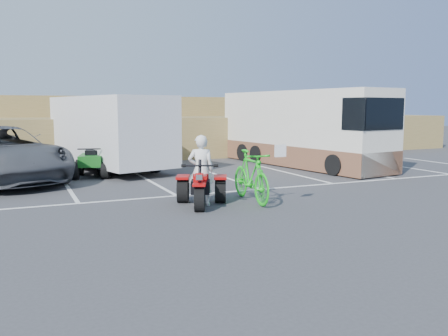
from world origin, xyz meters
name	(u,v)px	position (x,y,z in m)	size (l,w,h in m)	color
ground	(208,213)	(0.00, 0.00, 0.00)	(100.00, 100.00, 0.00)	#3A3A3D
parking_stripes	(186,185)	(0.87, 4.07, 0.00)	(28.00, 5.16, 0.01)	white
grass_embankment	(100,128)	(0.00, 15.48, 1.42)	(40.00, 8.50, 3.10)	olive
red_trike_atv	(201,206)	(0.12, 0.79, 0.00)	(1.32, 1.76, 1.14)	#A40909
rider	(201,170)	(0.18, 0.92, 0.91)	(0.66, 0.43, 1.81)	white
green_dirt_bike	(251,176)	(1.55, 0.81, 0.69)	(0.65, 2.28, 1.37)	#14BF19
cargo_trailer	(111,131)	(-0.68, 8.65, 1.58)	(4.09, 6.70, 2.92)	silver
rv_motorhome	(301,134)	(7.15, 7.12, 1.37)	(3.55, 8.99, 3.15)	silver
quad_atv_blue	(50,176)	(-3.06, 7.90, 0.00)	(1.17, 1.56, 1.02)	navy
quad_atv_green	(92,177)	(-1.66, 7.17, 0.00)	(1.26, 1.69, 1.10)	#145A18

